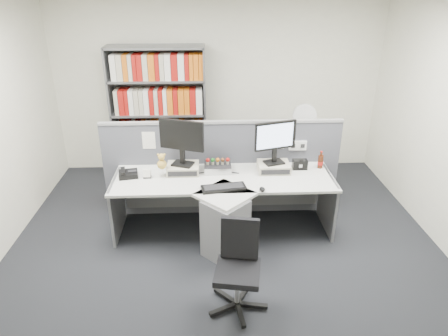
{
  "coord_description": "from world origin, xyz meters",
  "views": [
    {
      "loc": [
        -0.18,
        -3.44,
        2.82
      ],
      "look_at": [
        0.0,
        0.65,
        0.92
      ],
      "focal_mm": 32.32,
      "sensor_mm": 36.0,
      "label": 1
    }
  ],
  "objects_px": {
    "filing_cabinet": "(300,163)",
    "desk_calendar": "(147,174)",
    "monitor_right": "(275,139)",
    "keyboard": "(224,188)",
    "shelving_unit": "(159,116)",
    "monitor_left": "(182,139)",
    "speaker": "(300,164)",
    "mouse": "(262,189)",
    "office_chair": "(238,264)",
    "desk_fan": "(304,118)",
    "cola_bottle": "(320,162)",
    "desktop_pc": "(218,167)",
    "desk_phone": "(128,174)",
    "desk": "(224,206)"
  },
  "relations": [
    {
      "from": "monitor_right",
      "to": "mouse",
      "type": "xyz_separation_m",
      "value": [
        -0.2,
        -0.51,
        -0.39
      ]
    },
    {
      "from": "keyboard",
      "to": "cola_bottle",
      "type": "distance_m",
      "value": 1.32
    },
    {
      "from": "mouse",
      "to": "desk_fan",
      "type": "height_order",
      "value": "desk_fan"
    },
    {
      "from": "monitor_right",
      "to": "desk_calendar",
      "type": "distance_m",
      "value": 1.56
    },
    {
      "from": "monitor_left",
      "to": "desk_calendar",
      "type": "relative_size",
      "value": 5.14
    },
    {
      "from": "monitor_left",
      "to": "office_chair",
      "type": "bearing_deg",
      "value": -68.5
    },
    {
      "from": "keyboard",
      "to": "shelving_unit",
      "type": "xyz_separation_m",
      "value": [
        -0.89,
        1.92,
        0.24
      ]
    },
    {
      "from": "mouse",
      "to": "office_chair",
      "type": "distance_m",
      "value": 1.02
    },
    {
      "from": "speaker",
      "to": "filing_cabinet",
      "type": "bearing_deg",
      "value": 75.55
    },
    {
      "from": "monitor_left",
      "to": "monitor_right",
      "type": "xyz_separation_m",
      "value": [
        1.1,
        -0.0,
        -0.02
      ]
    },
    {
      "from": "desk_phone",
      "to": "monitor_right",
      "type": "bearing_deg",
      "value": 2.86
    },
    {
      "from": "monitor_right",
      "to": "mouse",
      "type": "relative_size",
      "value": 5.3
    },
    {
      "from": "desk_calendar",
      "to": "desk_fan",
      "type": "relative_size",
      "value": 0.19
    },
    {
      "from": "keyboard",
      "to": "shelving_unit",
      "type": "height_order",
      "value": "shelving_unit"
    },
    {
      "from": "monitor_right",
      "to": "desk_calendar",
      "type": "height_order",
      "value": "monitor_right"
    },
    {
      "from": "mouse",
      "to": "office_chair",
      "type": "relative_size",
      "value": 0.12
    },
    {
      "from": "shelving_unit",
      "to": "office_chair",
      "type": "distance_m",
      "value": 3.11
    },
    {
      "from": "keyboard",
      "to": "shelving_unit",
      "type": "bearing_deg",
      "value": 114.91
    },
    {
      "from": "desk_phone",
      "to": "desk_calendar",
      "type": "distance_m",
      "value": 0.24
    },
    {
      "from": "desk_fan",
      "to": "office_chair",
      "type": "xyz_separation_m",
      "value": [
        -1.12,
        -2.45,
        -0.59
      ]
    },
    {
      "from": "desk",
      "to": "speaker",
      "type": "xyz_separation_m",
      "value": [
        0.95,
        0.42,
        0.32
      ]
    },
    {
      "from": "mouse",
      "to": "filing_cabinet",
      "type": "relative_size",
      "value": 0.14
    },
    {
      "from": "desk_calendar",
      "to": "cola_bottle",
      "type": "relative_size",
      "value": 0.49
    },
    {
      "from": "keyboard",
      "to": "speaker",
      "type": "height_order",
      "value": "speaker"
    },
    {
      "from": "desk_phone",
      "to": "desk_fan",
      "type": "height_order",
      "value": "desk_fan"
    },
    {
      "from": "mouse",
      "to": "cola_bottle",
      "type": "bearing_deg",
      "value": 35.73
    },
    {
      "from": "monitor_right",
      "to": "mouse",
      "type": "bearing_deg",
      "value": -111.8
    },
    {
      "from": "monitor_right",
      "to": "keyboard",
      "type": "relative_size",
      "value": 1.01
    },
    {
      "from": "filing_cabinet",
      "to": "desk_calendar",
      "type": "bearing_deg",
      "value": -151.33
    },
    {
      "from": "desk_calendar",
      "to": "mouse",
      "type": "bearing_deg",
      "value": -16.26
    },
    {
      "from": "desk",
      "to": "filing_cabinet",
      "type": "height_order",
      "value": "desk"
    },
    {
      "from": "mouse",
      "to": "cola_bottle",
      "type": "relative_size",
      "value": 0.45
    },
    {
      "from": "monitor_left",
      "to": "keyboard",
      "type": "xyz_separation_m",
      "value": [
        0.47,
        -0.45,
        -0.42
      ]
    },
    {
      "from": "desk_calendar",
      "to": "desktop_pc",
      "type": "bearing_deg",
      "value": 11.48
    },
    {
      "from": "keyboard",
      "to": "mouse",
      "type": "bearing_deg",
      "value": -7.95
    },
    {
      "from": "desk_calendar",
      "to": "shelving_unit",
      "type": "relative_size",
      "value": 0.05
    },
    {
      "from": "mouse",
      "to": "speaker",
      "type": "relative_size",
      "value": 0.55
    },
    {
      "from": "keyboard",
      "to": "monitor_right",
      "type": "bearing_deg",
      "value": 35.74
    },
    {
      "from": "desk_phone",
      "to": "cola_bottle",
      "type": "height_order",
      "value": "cola_bottle"
    },
    {
      "from": "keyboard",
      "to": "shelving_unit",
      "type": "relative_size",
      "value": 0.26
    },
    {
      "from": "monitor_left",
      "to": "shelving_unit",
      "type": "distance_m",
      "value": 1.53
    },
    {
      "from": "monitor_left",
      "to": "speaker",
      "type": "distance_m",
      "value": 1.48
    },
    {
      "from": "desk",
      "to": "office_chair",
      "type": "height_order",
      "value": "office_chair"
    },
    {
      "from": "monitor_left",
      "to": "shelving_unit",
      "type": "xyz_separation_m",
      "value": [
        -0.42,
        1.46,
        -0.18
      ]
    },
    {
      "from": "shelving_unit",
      "to": "speaker",
      "type": "bearing_deg",
      "value": -37.66
    },
    {
      "from": "monitor_left",
      "to": "mouse",
      "type": "xyz_separation_m",
      "value": [
        0.89,
        -0.51,
        -0.41
      ]
    },
    {
      "from": "monitor_left",
      "to": "desk_calendar",
      "type": "bearing_deg",
      "value": -162.66
    },
    {
      "from": "filing_cabinet",
      "to": "desk_fan",
      "type": "relative_size",
      "value": 1.25
    },
    {
      "from": "desktop_pc",
      "to": "office_chair",
      "type": "relative_size",
      "value": 0.38
    },
    {
      "from": "speaker",
      "to": "office_chair",
      "type": "relative_size",
      "value": 0.21
    }
  ]
}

